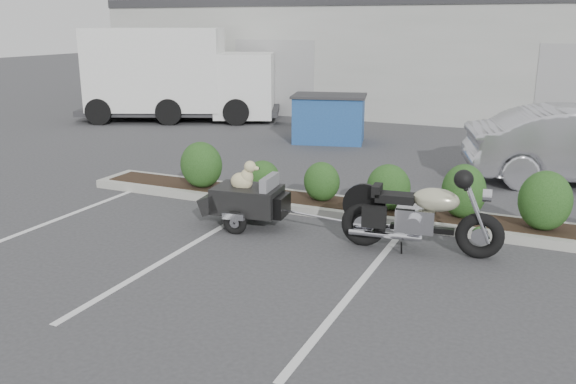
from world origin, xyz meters
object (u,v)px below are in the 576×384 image
at_px(motorcycle, 420,217).
at_px(dumpster, 329,118).
at_px(pet_trailer, 247,198).
at_px(delivery_truck, 179,77).

xyz_separation_m(motorcycle, dumpster, (-4.12, 7.30, 0.13)).
relative_size(motorcycle, pet_trailer, 1.24).
relative_size(motorcycle, dumpster, 1.03).
bearing_deg(dumpster, delivery_truck, 150.48).
height_order(pet_trailer, dumpster, dumpster).
distance_m(pet_trailer, dumpster, 7.40).
bearing_deg(dumpster, pet_trailer, -94.12).
bearing_deg(dumpster, motorcycle, -75.06).
bearing_deg(pet_trailer, motorcycle, -6.69).
distance_m(motorcycle, dumpster, 8.38).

